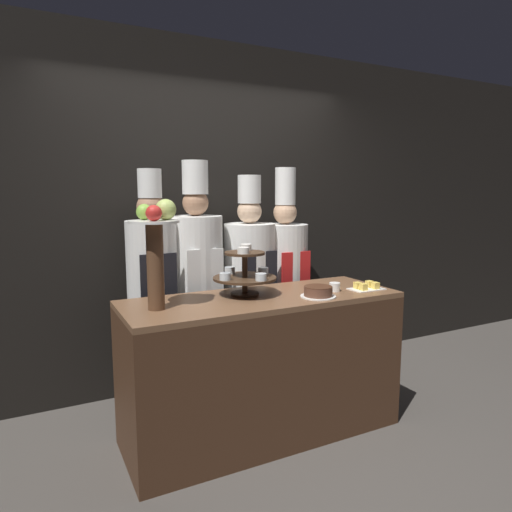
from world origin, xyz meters
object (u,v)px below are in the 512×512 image
chef_center_left (197,275)px  chef_center_right (250,277)px  cake_round (318,292)px  chef_left (153,282)px  cup_white (335,287)px  cake_square_tray (366,287)px  chef_right (285,273)px  tiered_stand (245,272)px  fruit_pedestal (156,242)px

chef_center_left → chef_center_right: 0.44m
cake_round → chef_left: chef_left is taller
cup_white → cake_square_tray: cup_white is taller
cake_round → chef_right: bearing=74.0°
tiered_stand → chef_right: 0.84m
chef_left → chef_center_right: (0.77, 0.00, -0.03)m
cake_square_tray → chef_center_right: bearing=123.6°
fruit_pedestal → cake_square_tray: fruit_pedestal is taller
cup_white → chef_left: (-1.05, 0.72, 0.00)m
fruit_pedestal → cake_round: 1.07m
chef_center_right → cup_white: bearing=-68.4°
cup_white → chef_center_right: bearing=111.6°
fruit_pedestal → cake_square_tray: 1.48m
chef_center_right → chef_right: bearing=-0.0°
tiered_stand → chef_center_left: (-0.13, 0.55, -0.10)m
tiered_stand → chef_center_left: 0.57m
tiered_stand → cake_round: bearing=-33.9°
tiered_stand → chef_right: (0.63, 0.55, -0.15)m
fruit_pedestal → chef_center_right: chef_center_right is taller
cake_round → cake_square_tray: (0.43, 0.04, -0.01)m
tiered_stand → chef_left: chef_left is taller
cup_white → chef_right: size_ratio=0.04×
chef_center_left → chef_center_right: chef_center_left is taller
cup_white → chef_left: bearing=145.6°
fruit_pedestal → chef_right: bearing=27.7°
chef_right → fruit_pedestal: bearing=-152.3°
tiered_stand → chef_left: bearing=130.2°
cake_round → chef_right: chef_right is taller
cup_white → chef_center_left: bearing=135.0°
chef_right → chef_center_right: bearing=180.0°
cake_square_tray → chef_left: bearing=148.9°
tiered_stand → cake_square_tray: size_ratio=1.76×
chef_left → fruit_pedestal: bearing=-101.9°
cake_round → cake_square_tray: 0.43m
fruit_pedestal → chef_left: chef_left is taller
tiered_stand → chef_right: bearing=41.2°
cup_white → chef_left: chef_left is taller
chef_left → chef_right: 1.09m
cup_white → chef_left: 1.28m
tiered_stand → chef_center_left: chef_center_left is taller
cake_square_tray → cake_round: bearing=-175.1°
fruit_pedestal → cake_square_tray: (1.42, -0.13, -0.37)m
cake_round → chef_center_right: size_ratio=0.13×
fruit_pedestal → chef_center_right: 1.18m
fruit_pedestal → cup_white: size_ratio=8.53×
chef_left → chef_center_left: 0.33m
fruit_pedestal → cake_round: (0.99, -0.17, -0.36)m
tiered_stand → chef_left: 0.73m
cake_round → cup_white: bearing=24.4°
cake_round → chef_center_right: bearing=96.2°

